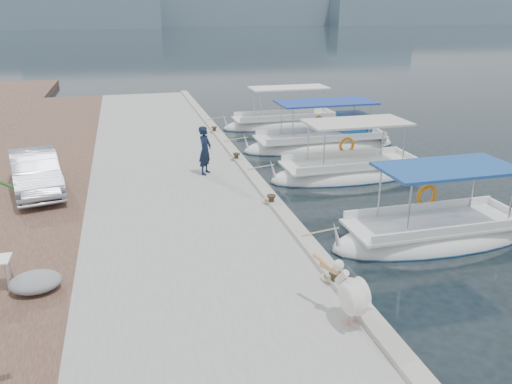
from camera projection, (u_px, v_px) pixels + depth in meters
ground at (297, 238)px, 14.57m from camera, size 400.00×400.00×0.00m
concrete_quay at (175, 184)px, 18.30m from camera, size 6.00×40.00×0.50m
quay_curb at (248, 170)px, 18.86m from camera, size 0.44×40.00×0.12m
cobblestone_strip at (29, 196)px, 17.11m from camera, size 4.00×40.00×0.50m
distant_hills at (203, 6)px, 201.96m from camera, size 330.00×60.00×18.00m
fishing_caique_b at (434, 237)px, 14.35m from camera, size 6.32×2.16×2.83m
fishing_caique_c at (349, 174)px, 19.87m from camera, size 6.61×2.25×2.83m
fishing_caique_d at (322, 144)px, 24.01m from camera, size 7.62×2.36×2.83m
fishing_caique_e at (285, 125)px, 28.34m from camera, size 7.20×2.01×2.83m
mooring_bollards at (271, 199)px, 15.61m from camera, size 0.28×20.28×0.33m
pelican at (352, 294)px, 9.59m from camera, size 0.92×1.53×1.20m
fisherman at (205, 150)px, 18.35m from camera, size 0.72×0.79×1.80m
parked_car at (36, 172)px, 16.60m from camera, size 2.28×4.34×1.36m
tarp_bundle at (35, 282)px, 10.85m from camera, size 1.10×0.90×0.40m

